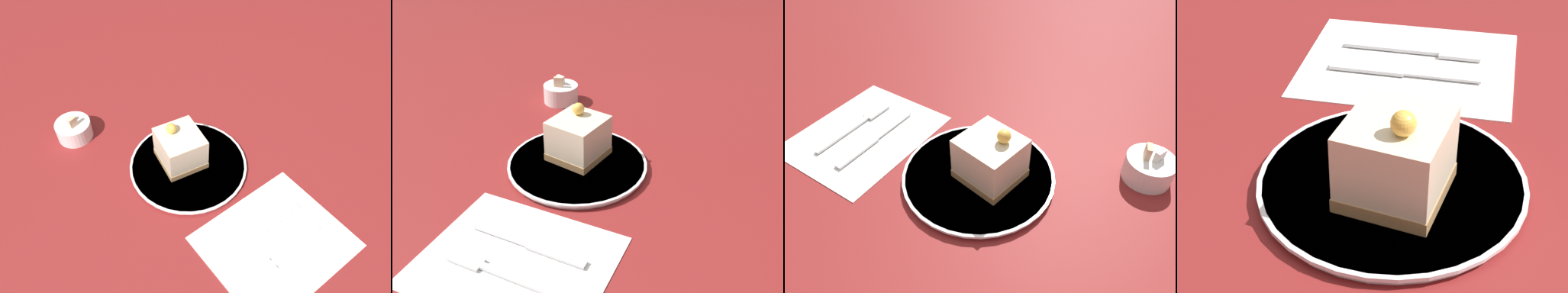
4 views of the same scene
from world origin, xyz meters
The scene contains 7 objects.
ground_plane centered at (0.00, 0.00, 0.00)m, with size 4.00×4.00×0.00m, color maroon.
plate centered at (0.02, 0.00, 0.01)m, with size 0.24×0.24×0.01m.
cake_slice centered at (0.04, 0.01, 0.05)m, with size 0.10×0.10×0.09m.
napkin centered at (-0.21, -0.02, 0.00)m, with size 0.21×0.25×0.00m.
fork centered at (-0.24, 0.00, 0.01)m, with size 0.02×0.17×0.00m.
knife centered at (-0.18, -0.04, 0.01)m, with size 0.02×0.18×0.00m.
sugar_bowl centered at (0.25, 0.14, 0.02)m, with size 0.08×0.08×0.06m.
Camera 1 is at (-0.38, 0.30, 0.63)m, focal length 35.00 mm.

